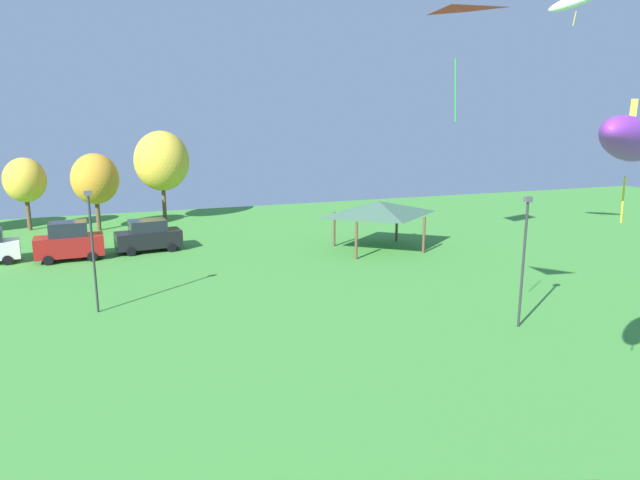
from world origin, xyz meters
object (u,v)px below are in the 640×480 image
treeline_tree_2 (95,179)px  parked_car_third_from_left (148,236)px  light_post_1 (524,255)px  kite_flying_3 (451,32)px  parked_car_second_from_left (69,242)px  park_pavilion (378,208)px  kite_flying_4 (630,139)px  light_post_0 (92,245)px  treeline_tree_1 (25,180)px  kite_flying_0 (576,0)px  treeline_tree_3 (162,161)px

treeline_tree_2 → parked_car_third_from_left: bearing=-69.4°
light_post_1 → treeline_tree_2: bearing=121.3°
parked_car_third_from_left → kite_flying_3: bearing=-77.8°
kite_flying_3 → parked_car_third_from_left: bearing=108.9°
parked_car_second_from_left → parked_car_third_from_left: 5.28m
kite_flying_3 → park_pavilion: kite_flying_3 is taller
kite_flying_4 → treeline_tree_2: kite_flying_4 is taller
park_pavilion → light_post_0: (-19.09, -7.56, 0.38)m
kite_flying_4 → park_pavilion: size_ratio=0.71×
parked_car_second_from_left → parked_car_third_from_left: size_ratio=0.94×
light_post_1 → treeline_tree_1: 41.14m
parked_car_second_from_left → treeline_tree_1: 13.41m
kite_flying_0 → light_post_0: kite_flying_0 is taller
kite_flying_0 → light_post_0: (-29.21, -0.90, -13.21)m
kite_flying_3 → light_post_1: kite_flying_3 is taller
treeline_tree_1 → parked_car_third_from_left: bearing=-51.8°
park_pavilion → treeline_tree_2: treeline_tree_2 is taller
kite_flying_3 → treeline_tree_1: size_ratio=0.48×
kite_flying_4 → treeline_tree_1: kite_flying_4 is taller
kite_flying_3 → treeline_tree_1: bearing=115.8°
kite_flying_3 → light_post_0: 19.35m
treeline_tree_2 → treeline_tree_3: 6.51m
park_pavilion → parked_car_third_from_left: bearing=162.1°
parked_car_third_from_left → kite_flying_4: bearing=-78.1°
treeline_tree_1 → treeline_tree_3: bearing=3.5°
parked_car_second_from_left → light_post_1: light_post_1 is taller
parked_car_third_from_left → light_post_1: light_post_1 is taller
kite_flying_3 → parked_car_third_from_left: (-8.60, 25.15, -11.16)m
kite_flying_0 → treeline_tree_1: kite_flying_0 is taller
kite_flying_3 → light_post_1: size_ratio=0.49×
kite_flying_3 → park_pavilion: 23.22m
treeline_tree_2 → kite_flying_4: bearing=-70.9°
parked_car_third_from_left → light_post_0: 13.29m
light_post_0 → light_post_1: same height
light_post_0 → treeline_tree_2: size_ratio=0.93×
kite_flying_4 → park_pavilion: (5.42, 25.76, -5.99)m
kite_flying_3 → park_pavilion: size_ratio=0.44×
kite_flying_4 → treeline_tree_1: bearing=114.7°
light_post_1 → treeline_tree_1: size_ratio=0.99×
light_post_0 → treeline_tree_3: 25.63m
light_post_0 → treeline_tree_1: treeline_tree_1 is taller
kite_flying_4 → light_post_0: (-13.67, 18.20, -5.61)m
treeline_tree_2 → treeline_tree_1: bearing=158.7°
park_pavilion → light_post_1: (-0.57, -16.41, 0.38)m
parked_car_third_from_left → light_post_1: (15.26, -21.52, 2.32)m
kite_flying_0 → parked_car_third_from_left: (-25.95, 11.78, -15.53)m
treeline_tree_1 → treeline_tree_2: 6.01m
kite_flying_0 → kite_flying_4: 25.77m
kite_flying_4 → park_pavilion: 27.00m
treeline_tree_1 → treeline_tree_2: (5.60, -2.18, 0.12)m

